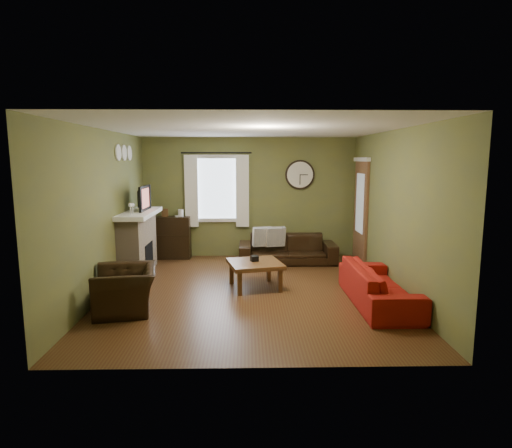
{
  "coord_description": "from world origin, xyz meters",
  "views": [
    {
      "loc": [
        -0.05,
        -6.75,
        2.14
      ],
      "look_at": [
        0.1,
        0.4,
        1.05
      ],
      "focal_mm": 30.0,
      "sensor_mm": 36.0,
      "label": 1
    }
  ],
  "objects_px": {
    "sofa_brown": "(287,249)",
    "armchair": "(126,290)",
    "bookshelf": "(172,238)",
    "sofa_red": "(378,285)",
    "coffee_table": "(255,275)"
  },
  "relations": [
    {
      "from": "sofa_brown",
      "to": "armchair",
      "type": "bearing_deg",
      "value": -132.45
    },
    {
      "from": "sofa_red",
      "to": "coffee_table",
      "type": "relative_size",
      "value": 2.35
    },
    {
      "from": "sofa_brown",
      "to": "sofa_red",
      "type": "xyz_separation_m",
      "value": [
        1.11,
        -2.58,
        -0.01
      ]
    },
    {
      "from": "bookshelf",
      "to": "sofa_red",
      "type": "relative_size",
      "value": 0.47
    },
    {
      "from": "bookshelf",
      "to": "coffee_table",
      "type": "bearing_deg",
      "value": -51.47
    },
    {
      "from": "sofa_red",
      "to": "armchair",
      "type": "relative_size",
      "value": 2.05
    },
    {
      "from": "armchair",
      "to": "coffee_table",
      "type": "relative_size",
      "value": 1.15
    },
    {
      "from": "sofa_brown",
      "to": "armchair",
      "type": "xyz_separation_m",
      "value": [
        -2.56,
        -2.8,
        0.02
      ]
    },
    {
      "from": "armchair",
      "to": "coffee_table",
      "type": "height_order",
      "value": "armchair"
    },
    {
      "from": "bookshelf",
      "to": "armchair",
      "type": "relative_size",
      "value": 0.96
    },
    {
      "from": "bookshelf",
      "to": "armchair",
      "type": "xyz_separation_m",
      "value": [
        -0.11,
        -3.25,
        -0.15
      ]
    },
    {
      "from": "sofa_red",
      "to": "armchair",
      "type": "bearing_deg",
      "value": 93.34
    },
    {
      "from": "bookshelf",
      "to": "sofa_brown",
      "type": "xyz_separation_m",
      "value": [
        2.45,
        -0.45,
        -0.16
      ]
    },
    {
      "from": "sofa_brown",
      "to": "coffee_table",
      "type": "relative_size",
      "value": 2.4
    },
    {
      "from": "sofa_brown",
      "to": "armchair",
      "type": "relative_size",
      "value": 2.09
    }
  ]
}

